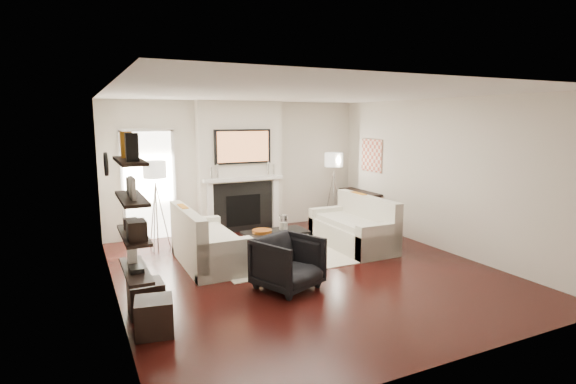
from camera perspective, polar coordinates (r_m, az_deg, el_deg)
name	(u,v)px	position (r m, az deg, el deg)	size (l,w,h in m)	color
room_envelope	(305,185)	(6.80, 2.20, 0.93)	(6.00, 6.00, 6.00)	black
chimney_breast	(241,167)	(9.42, -6.05, 3.20)	(1.80, 0.25, 2.70)	silver
fireplace_surround	(243,207)	(9.42, -5.68, -1.91)	(1.30, 0.02, 1.04)	black
firebox	(244,210)	(9.43, -5.67, -2.33)	(0.75, 0.02, 0.65)	black
mantel_pilaster_l	(210,209)	(9.16, -9.85, -2.12)	(0.12, 0.08, 1.10)	white
mantel_pilaster_r	(275,203)	(9.65, -1.61, -1.41)	(0.12, 0.08, 1.10)	white
mantel_shelf	(244,179)	(9.27, -5.64, 1.68)	(1.70, 0.18, 0.07)	white
tv_body	(243,147)	(9.23, -5.75, 5.76)	(1.20, 0.06, 0.70)	black
tv_screen	(243,147)	(9.20, -5.69, 5.75)	(1.10, 0.01, 0.62)	#BF723F
candlestick_l_tall	(218,171)	(9.09, -8.93, 2.63)	(0.04, 0.04, 0.30)	silver
candlestick_l_short	(211,173)	(9.05, -9.72, 2.40)	(0.04, 0.04, 0.24)	silver
candlestick_r_tall	(268,169)	(9.46, -2.54, 2.99)	(0.04, 0.04, 0.30)	silver
candlestick_r_short	(274,170)	(9.52, -1.82, 2.85)	(0.04, 0.04, 0.24)	silver
hallway_panel	(149,186)	(9.11, -17.26, 0.73)	(0.90, 0.02, 2.10)	white
door_trim_l	(123,188)	(9.03, -20.25, 0.50)	(0.06, 0.06, 2.16)	white
door_trim_r	(174,185)	(9.17, -14.28, 0.91)	(0.06, 0.06, 2.16)	white
door_trim_top	(146,130)	(9.00, -17.57, 7.52)	(1.02, 0.06, 0.06)	white
rug	(286,254)	(7.92, -0.24, -7.84)	(2.60, 2.00, 0.01)	beige
loveseat_left_base	(209,251)	(7.46, -9.98, -7.43)	(0.85, 1.80, 0.42)	beige
loveseat_left_back	(188,235)	(7.30, -12.59, -5.32)	(0.18, 1.80, 0.80)	beige
loveseat_left_arm_n	(224,260)	(6.69, -8.07, -8.54)	(0.85, 0.18, 0.60)	beige
loveseat_left_arm_s	(196,235)	(8.19, -11.56, -5.32)	(0.85, 0.18, 0.60)	beige
loveseat_left_cushion	(212,235)	(7.40, -9.66, -5.46)	(0.63, 1.44, 0.10)	beige
pillow_left_orange	(183,218)	(7.53, -13.17, -3.29)	(0.10, 0.42, 0.42)	#BC7317
pillow_left_charcoal	(192,227)	(6.97, -12.07, -4.35)	(0.10, 0.40, 0.40)	black
loveseat_right_base	(352,236)	(8.40, 8.11, -5.49)	(0.85, 1.80, 0.42)	beige
loveseat_right_back	(367,217)	(8.51, 10.04, -3.15)	(0.18, 1.80, 0.80)	beige
loveseat_right_arm_n	(379,241)	(7.74, 11.48, -6.17)	(0.85, 0.18, 0.60)	beige
loveseat_right_arm_s	(329,222)	(9.04, 5.26, -3.79)	(0.85, 0.18, 0.60)	beige
loveseat_right_cushion	(350,222)	(8.31, 7.87, -3.80)	(0.63, 1.44, 0.10)	beige
pillow_right_orange	(358,204)	(8.71, 8.92, -1.47)	(0.10, 0.42, 0.42)	#BC7317
pillow_right_charcoal	(377,210)	(8.24, 11.29, -2.23)	(0.10, 0.40, 0.40)	black
coffee_table	(275,232)	(7.78, -1.61, -5.14)	(1.10, 0.55, 0.04)	black
coffee_leg_nw	(253,251)	(7.45, -4.43, -7.49)	(0.02, 0.02, 0.38)	silver
coffee_leg_ne	(307,244)	(7.86, 2.41, -6.59)	(0.02, 0.02, 0.38)	silver
coffee_leg_sw	(244,244)	(7.85, -5.62, -6.64)	(0.02, 0.02, 0.38)	silver
coffee_leg_se	(296,238)	(8.23, 0.96, -5.84)	(0.02, 0.02, 0.38)	silver
hurricane_glass	(283,222)	(7.80, -0.60, -3.89)	(0.15, 0.15, 0.25)	white
hurricane_candle	(283,226)	(7.82, -0.60, -4.35)	(0.10, 0.10, 0.15)	white
copper_bowl	(262,231)	(7.67, -3.32, -5.01)	(0.34, 0.34, 0.06)	#C56620
armchair	(288,260)	(6.27, -0.01, -8.69)	(0.78, 0.73, 0.80)	black
lamp_left_post	(157,216)	(8.44, -16.32, -2.98)	(0.02, 0.02, 1.20)	silver
lamp_left_shade	(155,169)	(8.31, -16.58, 2.76)	(0.40, 0.40, 0.30)	white
lamp_left_leg_a	(163,216)	(8.46, -15.59, -2.92)	(0.02, 0.02, 1.25)	silver
lamp_left_leg_b	(153,216)	(8.53, -16.79, -2.89)	(0.02, 0.02, 1.25)	silver
lamp_left_leg_c	(155,218)	(8.34, -16.58, -3.14)	(0.02, 0.02, 1.25)	silver
lamp_right_post	(333,198)	(10.08, 5.76, -0.71)	(0.02, 0.02, 1.20)	silver
lamp_right_shade	(334,160)	(9.97, 5.84, 4.11)	(0.40, 0.40, 0.30)	white
lamp_right_leg_a	(337,197)	(10.14, 6.29, -0.66)	(0.02, 0.02, 1.25)	silver
lamp_right_leg_b	(329,197)	(10.14, 5.22, -0.65)	(0.02, 0.02, 1.25)	silver
lamp_right_leg_c	(333,198)	(9.97, 5.78, -0.81)	(0.02, 0.02, 1.25)	silver
console_top	(360,192)	(10.11, 9.15, -0.01)	(0.35, 1.20, 0.04)	black
console_leg_n	(375,213)	(9.74, 10.94, -2.65)	(0.30, 0.04, 0.71)	black
console_leg_s	(346,204)	(10.62, 7.40, -1.58)	(0.30, 0.04, 0.71)	black
wall_art	(372,156)	(9.96, 10.60, 4.57)	(0.03, 0.70, 0.70)	tan
shelf_bottom	(136,271)	(5.23, -18.78, -9.43)	(0.25, 1.00, 0.04)	black
shelf_lower	(134,235)	(5.12, -19.01, -5.18)	(0.25, 1.00, 0.04)	black
shelf_upper	(132,198)	(5.04, -19.25, -0.77)	(0.25, 1.00, 0.04)	black
shelf_top	(129,161)	(4.99, -19.49, 3.76)	(0.25, 1.00, 0.04)	black
decor_magfile_a	(132,147)	(4.71, -19.22, 5.40)	(0.12, 0.10, 0.28)	black
decor_magfile_b	(127,145)	(5.16, -19.82, 5.66)	(0.12, 0.10, 0.28)	#BC7317
decor_frame_a	(132,188)	(4.91, -19.17, 0.49)	(0.04, 0.30, 0.22)	white
decor_frame_b	(129,186)	(5.19, -19.53, 0.69)	(0.04, 0.22, 0.18)	black
decor_wine_rack	(137,230)	(4.82, -18.67, -4.61)	(0.18, 0.25, 0.20)	black
decor_box_small	(131,224)	(5.33, -19.36, -3.80)	(0.15, 0.12, 0.12)	black
decor_books	(136,269)	(5.14, -18.69, -9.26)	(0.14, 0.20, 0.05)	black
decor_box_tall	(132,255)	(5.45, -19.19, -7.54)	(0.10, 0.10, 0.18)	white
clock_rim	(106,164)	(6.88, -22.12, 3.30)	(0.34, 0.34, 0.04)	black
clock_face	(108,164)	(6.89, -21.91, 3.31)	(0.29, 0.29, 0.01)	white
ottoman_near	(146,298)	(5.82, -17.57, -12.69)	(0.40, 0.40, 0.40)	black
ottoman_far	(154,317)	(5.29, -16.62, -14.91)	(0.40, 0.40, 0.40)	black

